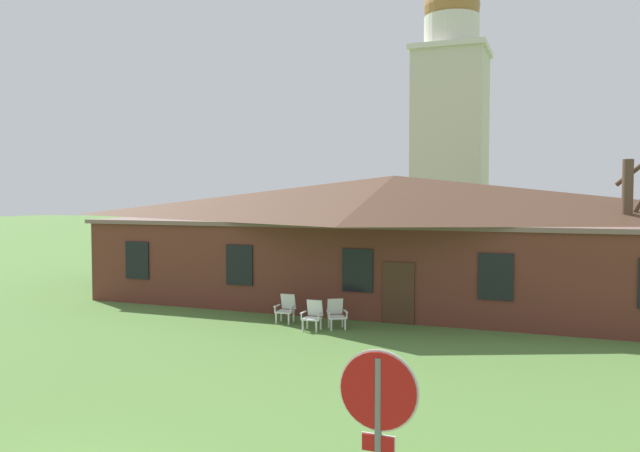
{
  "coord_description": "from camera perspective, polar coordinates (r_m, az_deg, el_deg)",
  "views": [
    {
      "loc": [
        6.48,
        -5.62,
        4.36
      ],
      "look_at": [
        0.86,
        8.9,
        3.59
      ],
      "focal_mm": 34.75,
      "sensor_mm": 36.0,
      "label": 1
    }
  ],
  "objects": [
    {
      "name": "brick_building",
      "position": [
        26.26,
        6.82,
        -0.93
      ],
      "size": [
        24.06,
        10.4,
        5.18
      ],
      "color": "brown",
      "rests_on": "ground"
    },
    {
      "name": "dome_tower",
      "position": [
        44.96,
        11.94,
        9.13
      ],
      "size": [
        5.18,
        5.18,
        20.3
      ],
      "color": "beige",
      "rests_on": "ground"
    },
    {
      "name": "stop_sign",
      "position": [
        6.34,
        5.38,
        -18.56
      ],
      "size": [
        0.81,
        0.07,
        2.88
      ],
      "color": "slate",
      "rests_on": "ground"
    },
    {
      "name": "lawn_chair_by_porch",
      "position": [
        21.44,
        -3.12,
        -7.53
      ],
      "size": [
        0.66,
        0.68,
        0.96
      ],
      "color": "white",
      "rests_on": "ground"
    },
    {
      "name": "lawn_chair_near_door",
      "position": [
        20.23,
        -0.65,
        -8.16
      ],
      "size": [
        0.66,
        0.69,
        0.96
      ],
      "color": "white",
      "rests_on": "ground"
    },
    {
      "name": "lawn_chair_left_end",
      "position": [
        20.47,
        1.5,
        -8.03
      ],
      "size": [
        0.83,
        0.86,
        0.96
      ],
      "color": "silver",
      "rests_on": "ground"
    },
    {
      "name": "bare_tree_beside_building",
      "position": [
        23.46,
        26.31,
        -0.97
      ],
      "size": [
        1.53,
        1.52,
        5.58
      ],
      "color": "brown",
      "rests_on": "ground"
    }
  ]
}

